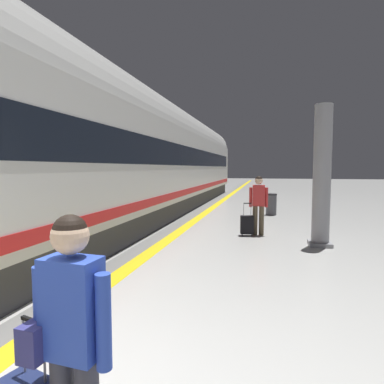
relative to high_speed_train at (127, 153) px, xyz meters
name	(u,v)px	position (x,y,z in m)	size (l,w,h in m)	color
safety_line_strip	(192,223)	(2.08, 0.98, -2.50)	(0.36, 80.00, 0.01)	yellow
tactile_edge_band	(183,222)	(1.76, 0.98, -2.50)	(0.59, 80.00, 0.01)	slate
high_speed_train	(127,153)	(0.00, 0.00, 0.00)	(2.94, 34.78, 4.97)	#38383D
traveller_foreground	(70,333)	(3.62, -8.63, -1.50)	(0.56, 0.30, 1.73)	#383842
passenger_near	(259,201)	(4.51, -0.64, -1.48)	(0.55, 0.23, 1.76)	brown
suitcase_near	(247,225)	(4.19, -0.83, -2.18)	(0.41, 0.29, 0.99)	black
platform_pillar	(322,179)	(6.11, -1.60, -0.78)	(0.56, 0.56, 3.60)	gray
waste_bin	(271,204)	(4.93, 3.65, -2.05)	(0.46, 0.46, 0.91)	#4C4C51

